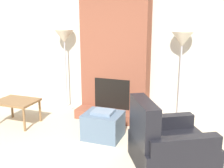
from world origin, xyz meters
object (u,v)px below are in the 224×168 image
at_px(floor_lamp_left, 64,40).
at_px(ottoman, 103,125).
at_px(side_table, 17,103).
at_px(armchair, 166,146).
at_px(floor_lamp_right, 182,43).

bearing_deg(floor_lamp_left, ottoman, -40.90).
xyz_separation_m(side_table, floor_lamp_left, (0.43, 1.13, 1.09)).
relative_size(armchair, floor_lamp_right, 0.78).
bearing_deg(ottoman, armchair, -24.44).
bearing_deg(ottoman, floor_lamp_right, 46.15).
xyz_separation_m(armchair, floor_lamp_left, (-2.44, 1.65, 1.22)).
bearing_deg(armchair, floor_lamp_right, -29.30).
distance_m(armchair, floor_lamp_left, 3.19).
distance_m(armchair, floor_lamp_right, 2.06).
bearing_deg(floor_lamp_right, ottoman, -133.85).
height_order(ottoman, side_table, ottoman).
bearing_deg(floor_lamp_right, armchair, -88.58).
relative_size(ottoman, side_table, 0.84).
relative_size(ottoman, armchair, 0.46).
xyz_separation_m(ottoman, floor_lamp_right, (1.09, 1.14, 1.29)).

